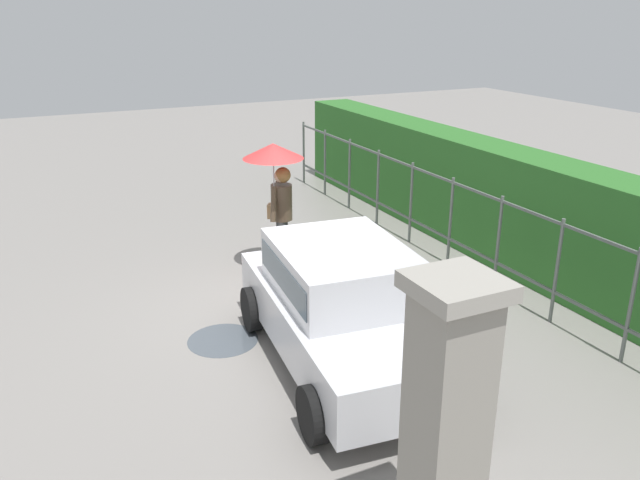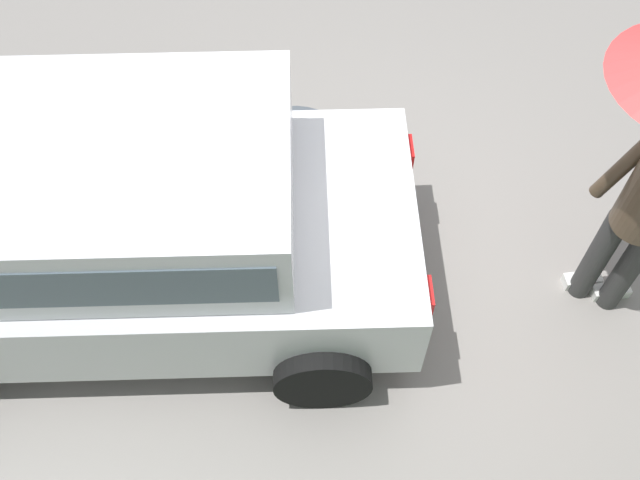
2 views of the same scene
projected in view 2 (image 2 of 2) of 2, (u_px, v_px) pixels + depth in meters
The scene contains 3 objects.
ground_plane at pixel (388, 258), 5.12m from camera, with size 40.00×40.00×0.00m, color gray.
car at pixel (124, 220), 4.32m from camera, with size 3.87×2.17×1.48m.
puddle_near at pixel (293, 147), 5.72m from camera, with size 0.92×0.92×0.00m, color #4C545B.
Camera 2 is at (0.86, 2.69, 4.30)m, focal length 39.75 mm.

